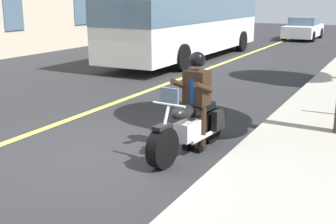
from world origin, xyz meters
name	(u,v)px	position (x,y,z in m)	size (l,w,h in m)	color
ground_plane	(101,157)	(0.00, 0.00, 0.00)	(80.00, 80.00, 0.00)	#28282B
lane_center_stripe	(15,139)	(0.00, -2.00, 0.01)	(60.00, 0.16, 0.01)	#E5DB4C
motorcycle_main	(190,128)	(-0.91, 1.26, 0.45)	(2.22, 0.74, 1.26)	black
rider_main	(196,93)	(-1.10, 1.27, 1.04)	(0.66, 0.60, 1.74)	black
bus_near	(190,15)	(-11.84, -3.85, 1.87)	(11.05, 2.70, 3.30)	white
car_silver	(304,28)	(-23.49, -1.19, 0.69)	(4.60, 1.92, 1.40)	white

